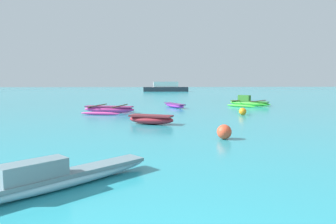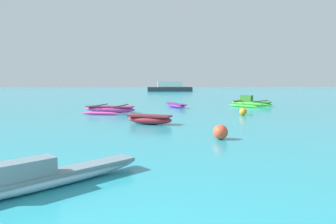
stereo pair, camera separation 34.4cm
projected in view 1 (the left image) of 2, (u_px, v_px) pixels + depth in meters
The scene contains 8 objects.
moored_boat_0 at pixel (151, 119), 14.60m from camera, with size 2.40×1.59×0.45m.
moored_boat_1 at pixel (174, 105), 24.07m from camera, with size 1.60×3.06×0.34m.
moored_boat_2 at pixel (57, 178), 5.76m from camera, with size 3.47×3.09×0.63m.
moored_boat_3 at pixel (109, 109), 20.05m from camera, with size 3.57×3.66×0.51m.
moored_boat_4 at pixel (248, 102), 25.81m from camera, with size 4.12×4.10×0.91m.
mooring_buoy_0 at pixel (224, 132), 10.78m from camera, with size 0.53×0.53×0.53m.
mooring_buoy_1 at pixel (243, 111), 18.63m from camera, with size 0.46×0.46×0.46m.
distant_ferry at pixel (166, 87), 64.59m from camera, with size 9.60×2.11×2.11m.
Camera 1 is at (0.32, -1.47, 2.06)m, focal length 32.00 mm.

